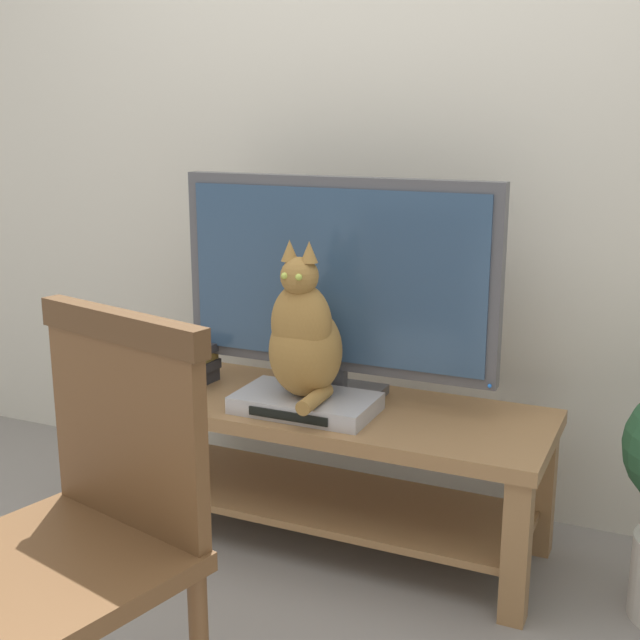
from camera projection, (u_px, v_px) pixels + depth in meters
name	position (u px, v px, depth m)	size (l,w,h in m)	color
back_wall	(399.00, 93.00, 2.77)	(7.00, 0.12, 2.80)	beige
tv_stand	(327.00, 444.00, 2.63)	(1.38, 0.50, 0.46)	olive
tv	(336.00, 281.00, 2.57)	(1.02, 0.20, 0.69)	#4C4C51
media_box	(306.00, 403.00, 2.52)	(0.42, 0.25, 0.05)	#ADADB2
cat	(304.00, 338.00, 2.46)	(0.22, 0.28, 0.47)	olive
wooden_chair	(81.00, 516.00, 1.67)	(0.57, 0.57, 0.95)	brown
book_stack	(180.00, 362.00, 2.80)	(0.26, 0.19, 0.14)	#2D2D33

